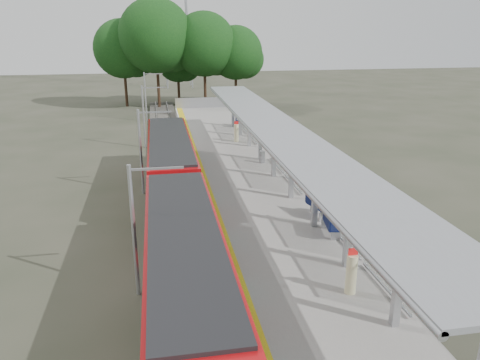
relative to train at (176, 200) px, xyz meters
name	(u,v)px	position (x,y,z in m)	size (l,w,h in m)	color
trackbed	(171,185)	(0.00, 8.10, -1.93)	(3.00, 70.00, 0.24)	#59544C
platform	(238,176)	(4.50, 8.10, -1.55)	(6.00, 50.00, 1.00)	gray
tactile_strip	(200,171)	(1.95, 8.10, -1.04)	(0.60, 50.00, 0.02)	yellow
end_fence	(201,103)	(4.50, 33.05, -0.45)	(6.00, 0.10, 1.20)	#9EA0A5
train	(176,200)	(0.00, 0.00, 0.00)	(2.74, 27.60, 3.62)	black
canopy	(276,134)	(6.11, 4.28, 2.15)	(3.27, 38.00, 3.66)	#9EA0A5
tree_cluster	(175,45)	(2.10, 40.39, 5.78)	(21.56, 12.30, 13.57)	#382316
catenary_masts	(142,149)	(-1.72, 7.10, 0.86)	(2.08, 48.16, 5.40)	#9EA0A5
bench_near	(329,223)	(6.86, -2.92, -0.47)	(0.75, 1.67, 1.10)	#0E1747
bench_mid	(317,205)	(7.03, -0.77, -0.46)	(0.93, 1.72, 1.13)	#0E1747
bench_far	(237,121)	(6.86, 21.88, -0.52)	(0.63, 1.53, 1.01)	#0E1747
info_pillar_near	(351,274)	(5.87, -7.82, -0.28)	(0.40, 0.40, 1.78)	beige
info_pillar_far	(236,133)	(5.75, 15.81, -0.31)	(0.39, 0.39, 1.71)	beige
litter_bin	(262,157)	(6.45, 9.25, -0.63)	(0.41, 0.41, 0.85)	#9EA0A5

